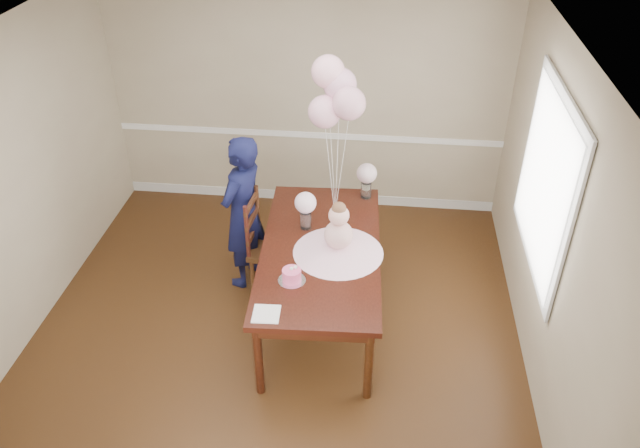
# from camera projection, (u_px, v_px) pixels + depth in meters

# --- Properties ---
(floor) EXTENTS (4.50, 5.00, 0.00)m
(floor) POSITION_uv_depth(u_px,v_px,m) (274.00, 342.00, 5.74)
(floor) COLOR black
(floor) RESTS_ON ground
(ceiling) EXTENTS (4.50, 5.00, 0.02)m
(ceiling) POSITION_uv_depth(u_px,v_px,m) (258.00, 54.00, 4.23)
(ceiling) COLOR silver
(ceiling) RESTS_ON wall_back
(wall_back) EXTENTS (4.50, 0.02, 2.70)m
(wall_back) POSITION_uv_depth(u_px,v_px,m) (307.00, 98.00, 7.04)
(wall_back) COLOR tan
(wall_back) RESTS_ON floor
(wall_left) EXTENTS (0.02, 5.00, 2.70)m
(wall_left) POSITION_uv_depth(u_px,v_px,m) (1.00, 203.00, 5.19)
(wall_left) COLOR tan
(wall_left) RESTS_ON floor
(wall_right) EXTENTS (0.02, 5.00, 2.70)m
(wall_right) POSITION_uv_depth(u_px,v_px,m) (556.00, 238.00, 4.78)
(wall_right) COLOR tan
(wall_right) RESTS_ON floor
(chair_rail_trim) EXTENTS (4.50, 0.02, 0.07)m
(chair_rail_trim) POSITION_uv_depth(u_px,v_px,m) (307.00, 135.00, 7.29)
(chair_rail_trim) COLOR white
(chair_rail_trim) RESTS_ON wall_back
(baseboard_trim) EXTENTS (4.50, 0.02, 0.12)m
(baseboard_trim) POSITION_uv_depth(u_px,v_px,m) (308.00, 196.00, 7.76)
(baseboard_trim) COLOR silver
(baseboard_trim) RESTS_ON floor
(window_frame) EXTENTS (0.02, 1.66, 1.56)m
(window_frame) POSITION_uv_depth(u_px,v_px,m) (546.00, 182.00, 5.08)
(window_frame) COLOR silver
(window_frame) RESTS_ON wall_right
(window_blinds) EXTENTS (0.01, 1.50, 1.40)m
(window_blinds) POSITION_uv_depth(u_px,v_px,m) (544.00, 182.00, 5.08)
(window_blinds) COLOR white
(window_blinds) RESTS_ON wall_right
(dining_table_top) EXTENTS (1.17, 2.18, 0.05)m
(dining_table_top) POSITION_uv_depth(u_px,v_px,m) (321.00, 250.00, 5.62)
(dining_table_top) COLOR black
(dining_table_top) RESTS_ON table_leg_fl
(table_apron) EXTENTS (1.05, 2.06, 0.11)m
(table_apron) POSITION_uv_depth(u_px,v_px,m) (321.00, 257.00, 5.66)
(table_apron) COLOR black
(table_apron) RESTS_ON table_leg_fl
(table_leg_fl) EXTENTS (0.08, 0.08, 0.74)m
(table_leg_fl) POSITION_uv_depth(u_px,v_px,m) (259.00, 359.00, 5.05)
(table_leg_fl) COLOR black
(table_leg_fl) RESTS_ON floor
(table_leg_fr) EXTENTS (0.08, 0.08, 0.74)m
(table_leg_fr) POSITION_uv_depth(u_px,v_px,m) (369.00, 364.00, 5.01)
(table_leg_fr) COLOR black
(table_leg_fr) RESTS_ON floor
(table_leg_bl) EXTENTS (0.08, 0.08, 0.74)m
(table_leg_bl) POSITION_uv_depth(u_px,v_px,m) (285.00, 225.00, 6.67)
(table_leg_bl) COLOR black
(table_leg_bl) RESTS_ON floor
(table_leg_br) EXTENTS (0.08, 0.08, 0.74)m
(table_leg_br) POSITION_uv_depth(u_px,v_px,m) (368.00, 228.00, 6.63)
(table_leg_br) COLOR black
(table_leg_br) RESTS_ON floor
(baby_skirt) EXTENTS (0.85, 0.85, 0.11)m
(baby_skirt) POSITION_uv_depth(u_px,v_px,m) (338.00, 247.00, 5.52)
(baby_skirt) COLOR #FFBBD4
(baby_skirt) RESTS_ON dining_table_top
(baby_torso) EXTENTS (0.26, 0.26, 0.26)m
(baby_torso) POSITION_uv_depth(u_px,v_px,m) (338.00, 235.00, 5.44)
(baby_torso) COLOR pink
(baby_torso) RESTS_ON baby_skirt
(baby_head) EXTENTS (0.18, 0.18, 0.18)m
(baby_head) POSITION_uv_depth(u_px,v_px,m) (339.00, 215.00, 5.33)
(baby_head) COLOR #FCBCAD
(baby_head) RESTS_ON baby_torso
(baby_hair) EXTENTS (0.13, 0.13, 0.13)m
(baby_hair) POSITION_uv_depth(u_px,v_px,m) (339.00, 209.00, 5.29)
(baby_hair) COLOR brown
(baby_hair) RESTS_ON baby_head
(cake_platter) EXTENTS (0.24, 0.24, 0.01)m
(cake_platter) POSITION_uv_depth(u_px,v_px,m) (292.00, 280.00, 5.21)
(cake_platter) COLOR silver
(cake_platter) RESTS_ON dining_table_top
(birthday_cake) EXTENTS (0.17, 0.17, 0.11)m
(birthday_cake) POSITION_uv_depth(u_px,v_px,m) (292.00, 275.00, 5.18)
(birthday_cake) COLOR #FF508F
(birthday_cake) RESTS_ON cake_platter
(cake_flower_a) EXTENTS (0.03, 0.03, 0.03)m
(cake_flower_a) POSITION_uv_depth(u_px,v_px,m) (292.00, 269.00, 5.14)
(cake_flower_a) COLOR white
(cake_flower_a) RESTS_ON birthday_cake
(cake_flower_b) EXTENTS (0.03, 0.03, 0.03)m
(cake_flower_b) POSITION_uv_depth(u_px,v_px,m) (296.00, 267.00, 5.16)
(cake_flower_b) COLOR white
(cake_flower_b) RESTS_ON birthday_cake
(rose_vase_near) EXTENTS (0.11, 0.11, 0.17)m
(rose_vase_near) POSITION_uv_depth(u_px,v_px,m) (306.00, 220.00, 5.83)
(rose_vase_near) COLOR silver
(rose_vase_near) RESTS_ON dining_table_top
(roses_near) EXTENTS (0.20, 0.20, 0.20)m
(roses_near) POSITION_uv_depth(u_px,v_px,m) (305.00, 203.00, 5.72)
(roses_near) COLOR white
(roses_near) RESTS_ON rose_vase_near
(rose_vase_far) EXTENTS (0.11, 0.11, 0.17)m
(rose_vase_far) POSITION_uv_depth(u_px,v_px,m) (366.00, 190.00, 6.28)
(rose_vase_far) COLOR white
(rose_vase_far) RESTS_ON dining_table_top
(roses_far) EXTENTS (0.20, 0.20, 0.20)m
(roses_far) POSITION_uv_depth(u_px,v_px,m) (367.00, 173.00, 6.17)
(roses_far) COLOR beige
(roses_far) RESTS_ON rose_vase_far
(napkin) EXTENTS (0.22, 0.22, 0.01)m
(napkin) POSITION_uv_depth(u_px,v_px,m) (266.00, 314.00, 4.87)
(napkin) COLOR white
(napkin) RESTS_ON dining_table_top
(balloon_weight) EXTENTS (0.04, 0.04, 0.02)m
(balloon_weight) POSITION_uv_depth(u_px,v_px,m) (335.00, 212.00, 6.07)
(balloon_weight) COLOR white
(balloon_weight) RESTS_ON dining_table_top
(balloon_a) EXTENTS (0.30, 0.30, 0.30)m
(balloon_a) POSITION_uv_depth(u_px,v_px,m) (325.00, 112.00, 5.49)
(balloon_a) COLOR #EEA9BE
(balloon_a) RESTS_ON balloon_ribbon_a
(balloon_b) EXTENTS (0.30, 0.30, 0.30)m
(balloon_b) POSITION_uv_depth(u_px,v_px,m) (349.00, 103.00, 5.38)
(balloon_b) COLOR #D899AA
(balloon_b) RESTS_ON balloon_ribbon_b
(balloon_c) EXTENTS (0.30, 0.30, 0.30)m
(balloon_c) POSITION_uv_depth(u_px,v_px,m) (340.00, 85.00, 5.45)
(balloon_c) COLOR #DE9DB8
(balloon_c) RESTS_ON balloon_ribbon_c
(balloon_d) EXTENTS (0.30, 0.30, 0.30)m
(balloon_d) POSITION_uv_depth(u_px,v_px,m) (328.00, 72.00, 5.42)
(balloon_d) COLOR #FFB4C3
(balloon_d) RESTS_ON balloon_ribbon_d
(balloon_ribbon_a) EXTENTS (0.10, 0.01, 0.89)m
(balloon_ribbon_a) POSITION_uv_depth(u_px,v_px,m) (330.00, 172.00, 5.83)
(balloon_ribbon_a) COLOR white
(balloon_ribbon_a) RESTS_ON balloon_weight
(balloon_ribbon_b) EXTENTS (0.11, 0.05, 0.99)m
(balloon_ribbon_b) POSITION_uv_depth(u_px,v_px,m) (341.00, 169.00, 5.77)
(balloon_ribbon_b) COLOR white
(balloon_ribbon_b) RESTS_ON balloon_weight
(balloon_ribbon_c) EXTENTS (0.02, 0.10, 1.10)m
(balloon_ribbon_c) POSITION_uv_depth(u_px,v_px,m) (337.00, 159.00, 5.81)
(balloon_ribbon_c) COLOR white
(balloon_ribbon_c) RESTS_ON balloon_weight
(balloon_ribbon_d) EXTENTS (0.09, 0.11, 1.20)m
(balloon_ribbon_d) POSITION_uv_depth(u_px,v_px,m) (332.00, 154.00, 5.79)
(balloon_ribbon_d) COLOR white
(balloon_ribbon_d) RESTS_ON balloon_weight
(dining_chair_seat) EXTENTS (0.49, 0.49, 0.05)m
(dining_chair_seat) POSITION_uv_depth(u_px,v_px,m) (275.00, 249.00, 6.14)
(dining_chair_seat) COLOR #311B0D
(dining_chair_seat) RESTS_ON chair_leg_fl
(chair_leg_fl) EXTENTS (0.04, 0.04, 0.45)m
(chair_leg_fl) POSITION_uv_depth(u_px,v_px,m) (253.00, 278.00, 6.16)
(chair_leg_fl) COLOR #3A200F
(chair_leg_fl) RESTS_ON floor
(chair_leg_fr) EXTENTS (0.04, 0.04, 0.45)m
(chair_leg_fr) POSITION_uv_depth(u_px,v_px,m) (290.00, 283.00, 6.10)
(chair_leg_fr) COLOR #381F0F
(chair_leg_fr) RESTS_ON floor
(chair_leg_bl) EXTENTS (0.04, 0.04, 0.45)m
(chair_leg_bl) POSITION_uv_depth(u_px,v_px,m) (263.00, 256.00, 6.46)
(chair_leg_bl) COLOR #34120E
(chair_leg_bl) RESTS_ON floor
(chair_leg_br) EXTENTS (0.04, 0.04, 0.45)m
(chair_leg_br) POSITION_uv_depth(u_px,v_px,m) (298.00, 260.00, 6.40)
(chair_leg_br) COLOR #3B1310
(chair_leg_br) RESTS_ON floor
(chair_back_post_l) EXTENTS (0.04, 0.04, 0.58)m
(chair_back_post_l) POSITION_uv_depth(u_px,v_px,m) (247.00, 233.00, 5.85)
(chair_back_post_l) COLOR #34130E
(chair_back_post_l) RESTS_ON dining_chair_seat
(chair_back_post_r) EXTENTS (0.04, 0.04, 0.58)m
(chair_back_post_r) POSITION_uv_depth(u_px,v_px,m) (258.00, 211.00, 6.16)
(chair_back_post_r) COLOR #341A0E
(chair_back_post_r) RESTS_ON dining_chair_seat
(chair_slat_low) EXTENTS (0.06, 0.42, 0.05)m
(chair_slat_low) POSITION_uv_depth(u_px,v_px,m) (253.00, 232.00, 6.08)
(chair_slat_low) COLOR #33190E
(chair_slat_low) RESTS_ON dining_chair_seat
(chair_slat_mid) EXTENTS (0.06, 0.42, 0.05)m
(chair_slat_mid) POSITION_uv_depth(u_px,v_px,m) (252.00, 218.00, 5.98)
(chair_slat_mid) COLOR #33190E
(chair_slat_mid) RESTS_ON dining_chair_seat
(chair_slat_top) EXTENTS (0.06, 0.42, 0.05)m
(chair_slat_top) POSITION_uv_depth(u_px,v_px,m) (251.00, 203.00, 5.89)
(chair_slat_top) COLOR #381D0F
(chair_slat_top) RESTS_ON dining_chair_seat
(woman) EXTENTS (0.58, 0.69, 1.62)m
(woman) POSITION_uv_depth(u_px,v_px,m) (243.00, 213.00, 6.06)
(woman) COLOR black
(woman) RESTS_ON floor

